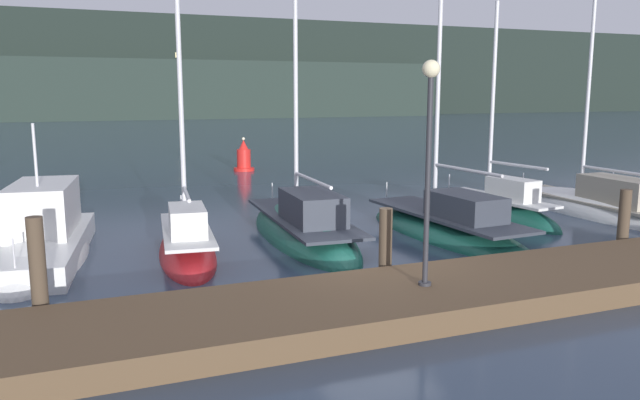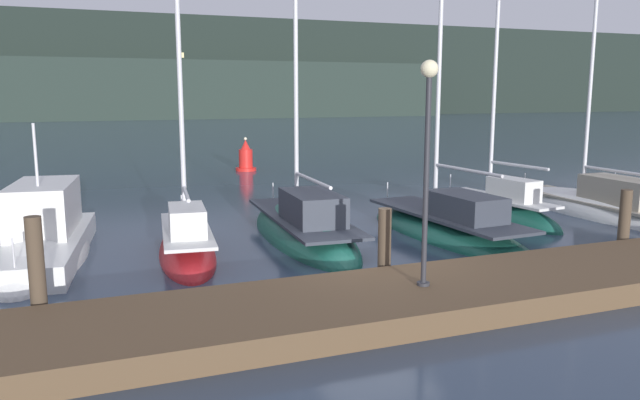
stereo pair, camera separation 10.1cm
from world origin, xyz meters
name	(u,v)px [view 2 (the right image)]	position (x,y,z in m)	size (l,w,h in m)	color
ground_plane	(373,277)	(0.00, 0.00, 0.00)	(400.00, 400.00, 0.00)	#2D3D51
dock	(424,296)	(0.00, -2.18, 0.23)	(34.78, 2.80, 0.45)	brown
mooring_pile_1	(37,272)	(-6.71, -0.53, 0.97)	(0.28, 0.28, 1.94)	#4C3D2D
mooring_pile_2	(384,246)	(0.00, -0.53, 0.81)	(0.28, 0.28, 1.62)	#4C3D2D
mooring_pile_3	(624,222)	(6.71, -0.53, 0.82)	(0.28, 0.28, 1.64)	#4C3D2D
motorboat_berth_3	(43,248)	(-6.87, 4.39, 0.26)	(2.91, 6.86, 3.98)	white
sailboat_berth_4	(187,250)	(-3.54, 3.21, 0.16)	(1.92, 5.21, 7.41)	red
sailboat_berth_5	(304,234)	(-0.21, 3.96, 0.13)	(2.43, 7.44, 10.78)	#195647
sailboat_berth_6	(447,231)	(3.64, 2.69, 0.17)	(2.35, 7.12, 11.02)	#195647
sailboat_berth_7	(499,215)	(6.49, 4.15, 0.15)	(1.87, 5.22, 7.47)	#195647
sailboat_berth_8	(598,211)	(10.07, 3.63, 0.14)	(1.95, 7.87, 11.31)	white
channel_buoy	(246,159)	(2.19, 19.46, 0.63)	(1.06, 1.06, 1.74)	red
dock_lamppost	(427,138)	(-0.03, -2.19, 3.21)	(0.32, 0.32, 4.14)	#2D2D33
hillside_backdrop	(90,71)	(-3.21, 96.34, 7.46)	(240.00, 23.00, 16.17)	#1E2823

